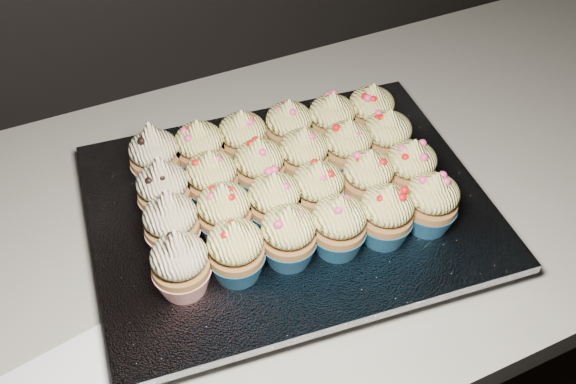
% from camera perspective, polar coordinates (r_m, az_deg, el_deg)
% --- Properties ---
extents(worktop, '(2.44, 0.64, 0.04)m').
position_cam_1_polar(worktop, '(0.82, -10.05, -4.71)').
color(worktop, beige).
rests_on(worktop, cabinet).
extents(baking_tray, '(0.47, 0.38, 0.02)m').
position_cam_1_polar(baking_tray, '(0.80, 0.00, -1.96)').
color(baking_tray, black).
rests_on(baking_tray, worktop).
extents(foil_lining, '(0.51, 0.42, 0.01)m').
position_cam_1_polar(foil_lining, '(0.79, 0.00, -1.12)').
color(foil_lining, silver).
rests_on(foil_lining, baking_tray).
extents(cupcake_0, '(0.06, 0.06, 0.10)m').
position_cam_1_polar(cupcake_0, '(0.68, -9.55, -6.31)').
color(cupcake_0, red).
rests_on(cupcake_0, foil_lining).
extents(cupcake_1, '(0.06, 0.06, 0.08)m').
position_cam_1_polar(cupcake_1, '(0.69, -4.66, -5.22)').
color(cupcake_1, navy).
rests_on(cupcake_1, foil_lining).
extents(cupcake_2, '(0.06, 0.06, 0.08)m').
position_cam_1_polar(cupcake_2, '(0.70, 0.05, -3.91)').
color(cupcake_2, navy).
rests_on(cupcake_2, foil_lining).
extents(cupcake_3, '(0.06, 0.06, 0.08)m').
position_cam_1_polar(cupcake_3, '(0.71, 4.52, -2.99)').
color(cupcake_3, navy).
rests_on(cupcake_3, foil_lining).
extents(cupcake_4, '(0.06, 0.06, 0.08)m').
position_cam_1_polar(cupcake_4, '(0.73, 8.70, -1.99)').
color(cupcake_4, navy).
rests_on(cupcake_4, foil_lining).
extents(cupcake_5, '(0.06, 0.06, 0.08)m').
position_cam_1_polar(cupcake_5, '(0.75, 12.61, -0.91)').
color(cupcake_5, navy).
rests_on(cupcake_5, foil_lining).
extents(cupcake_6, '(0.06, 0.06, 0.10)m').
position_cam_1_polar(cupcake_6, '(0.72, -10.31, -2.75)').
color(cupcake_6, red).
rests_on(cupcake_6, foil_lining).
extents(cupcake_7, '(0.06, 0.06, 0.08)m').
position_cam_1_polar(cupcake_7, '(0.73, -5.66, -1.85)').
color(cupcake_7, navy).
rests_on(cupcake_7, foil_lining).
extents(cupcake_8, '(0.06, 0.06, 0.08)m').
position_cam_1_polar(cupcake_8, '(0.73, -1.20, -0.90)').
color(cupcake_8, navy).
rests_on(cupcake_8, foil_lining).
extents(cupcake_9, '(0.06, 0.06, 0.08)m').
position_cam_1_polar(cupcake_9, '(0.75, 2.67, 0.15)').
color(cupcake_9, navy).
rests_on(cupcake_9, foil_lining).
extents(cupcake_10, '(0.06, 0.06, 0.08)m').
position_cam_1_polar(cupcake_10, '(0.77, 7.08, 1.16)').
color(cupcake_10, navy).
rests_on(cupcake_10, foil_lining).
extents(cupcake_11, '(0.06, 0.06, 0.08)m').
position_cam_1_polar(cupcake_11, '(0.79, 10.80, 2.04)').
color(cupcake_11, navy).
rests_on(cupcake_11, foil_lining).
extents(cupcake_12, '(0.06, 0.06, 0.10)m').
position_cam_1_polar(cupcake_12, '(0.76, -11.00, 0.16)').
color(cupcake_12, red).
rests_on(cupcake_12, foil_lining).
extents(cupcake_13, '(0.06, 0.06, 0.08)m').
position_cam_1_polar(cupcake_13, '(0.76, -6.74, 1.07)').
color(cupcake_13, navy).
rests_on(cupcake_13, foil_lining).
extents(cupcake_14, '(0.06, 0.06, 0.08)m').
position_cam_1_polar(cupcake_14, '(0.78, -2.55, 2.19)').
color(cupcake_14, navy).
rests_on(cupcake_14, foil_lining).
extents(cupcake_15, '(0.06, 0.06, 0.08)m').
position_cam_1_polar(cupcake_15, '(0.79, 1.41, 3.18)').
color(cupcake_15, navy).
rests_on(cupcake_15, foil_lining).
extents(cupcake_16, '(0.06, 0.06, 0.08)m').
position_cam_1_polar(cupcake_16, '(0.80, 5.29, 3.90)').
color(cupcake_16, navy).
rests_on(cupcake_16, foil_lining).
extents(cupcake_17, '(0.06, 0.06, 0.08)m').
position_cam_1_polar(cupcake_17, '(0.83, 8.77, 4.77)').
color(cupcake_17, navy).
rests_on(cupcake_17, foil_lining).
extents(cupcake_18, '(0.06, 0.06, 0.10)m').
position_cam_1_polar(cupcake_18, '(0.80, -11.75, 3.13)').
color(cupcake_18, red).
rests_on(cupcake_18, foil_lining).
extents(cupcake_19, '(0.06, 0.06, 0.08)m').
position_cam_1_polar(cupcake_19, '(0.81, -7.83, 3.79)').
color(cupcake_19, navy).
rests_on(cupcake_19, foil_lining).
extents(cupcake_20, '(0.06, 0.06, 0.08)m').
position_cam_1_polar(cupcake_20, '(0.82, -4.03, 4.71)').
color(cupcake_20, navy).
rests_on(cupcake_20, foil_lining).
extents(cupcake_21, '(0.06, 0.06, 0.08)m').
position_cam_1_polar(cupcake_21, '(0.83, 0.09, 5.68)').
color(cupcake_21, navy).
rests_on(cupcake_21, foil_lining).
extents(cupcake_22, '(0.06, 0.06, 0.08)m').
position_cam_1_polar(cupcake_22, '(0.84, 3.91, 6.32)').
color(cupcake_22, navy).
rests_on(cupcake_22, foil_lining).
extents(cupcake_23, '(0.06, 0.06, 0.08)m').
position_cam_1_polar(cupcake_23, '(0.86, 7.35, 7.04)').
color(cupcake_23, navy).
rests_on(cupcake_23, foil_lining).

